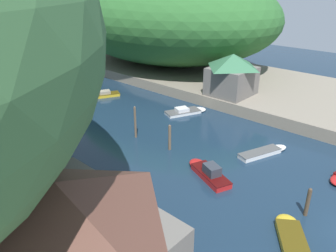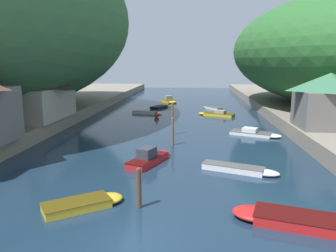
{
  "view_description": "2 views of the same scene",
  "coord_description": "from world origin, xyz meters",
  "px_view_note": "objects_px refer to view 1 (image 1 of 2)",
  "views": [
    {
      "loc": [
        -22.18,
        -1.93,
        16.48
      ],
      "look_at": [
        2.47,
        20.39,
        1.55
      ],
      "focal_mm": 35.0,
      "sensor_mm": 36.0,
      "label": 1
    },
    {
      "loc": [
        2.91,
        -13.85,
        8.33
      ],
      "look_at": [
        -0.01,
        20.81,
        1.53
      ],
      "focal_mm": 35.0,
      "sensor_mm": 36.0,
      "label": 2
    }
  ],
  "objects_px": {
    "boat_open_rowboat": "(100,95)",
    "person_by_boathouse": "(48,229)",
    "boat_yellow_tender": "(265,152)",
    "boat_far_upstream": "(208,172)",
    "right_bank_cottage": "(232,74)",
    "boat_navy_launch": "(186,111)",
    "boat_small_dinghy": "(72,86)",
    "boat_mid_channel": "(13,99)",
    "boat_far_right_bank": "(291,235)",
    "boat_near_quay": "(29,114)",
    "channel_buoy_near": "(55,115)",
    "person_on_quay": "(34,218)",
    "waterfront_building": "(64,241)"
  },
  "relations": [
    {
      "from": "person_by_boathouse",
      "to": "boat_yellow_tender",
      "type": "bearing_deg",
      "value": -90.73
    },
    {
      "from": "boat_open_rowboat",
      "to": "boat_far_right_bank",
      "type": "bearing_deg",
      "value": -169.76
    },
    {
      "from": "boat_small_dinghy",
      "to": "boat_far_right_bank",
      "type": "height_order",
      "value": "boat_far_right_bank"
    },
    {
      "from": "boat_small_dinghy",
      "to": "person_by_boathouse",
      "type": "relative_size",
      "value": 2.44
    },
    {
      "from": "boat_near_quay",
      "to": "person_by_boathouse",
      "type": "xyz_separation_m",
      "value": [
        -10.73,
        -24.67,
        2.32
      ]
    },
    {
      "from": "boat_small_dinghy",
      "to": "person_on_quay",
      "type": "relative_size",
      "value": 2.44
    },
    {
      "from": "right_bank_cottage",
      "to": "boat_navy_launch",
      "type": "bearing_deg",
      "value": 159.64
    },
    {
      "from": "boat_near_quay",
      "to": "boat_mid_channel",
      "type": "distance_m",
      "value": 7.49
    },
    {
      "from": "boat_small_dinghy",
      "to": "channel_buoy_near",
      "type": "relative_size",
      "value": 3.58
    },
    {
      "from": "boat_open_rowboat",
      "to": "channel_buoy_near",
      "type": "relative_size",
      "value": 5.23
    },
    {
      "from": "boat_yellow_tender",
      "to": "boat_navy_launch",
      "type": "distance_m",
      "value": 13.62
    },
    {
      "from": "boat_yellow_tender",
      "to": "boat_far_upstream",
      "type": "xyz_separation_m",
      "value": [
        -7.36,
        1.97,
        0.19
      ]
    },
    {
      "from": "boat_navy_launch",
      "to": "boat_mid_channel",
      "type": "bearing_deg",
      "value": -125.39
    },
    {
      "from": "boat_near_quay",
      "to": "boat_navy_launch",
      "type": "bearing_deg",
      "value": 55.25
    },
    {
      "from": "boat_far_right_bank",
      "to": "channel_buoy_near",
      "type": "relative_size",
      "value": 4.15
    },
    {
      "from": "boat_far_right_bank",
      "to": "right_bank_cottage",
      "type": "bearing_deg",
      "value": 96.35
    },
    {
      "from": "person_by_boathouse",
      "to": "person_on_quay",
      "type": "bearing_deg",
      "value": 9.64
    },
    {
      "from": "boat_near_quay",
      "to": "boat_navy_launch",
      "type": "height_order",
      "value": "boat_navy_launch"
    },
    {
      "from": "boat_open_rowboat",
      "to": "boat_mid_channel",
      "type": "bearing_deg",
      "value": 74.93
    },
    {
      "from": "boat_yellow_tender",
      "to": "boat_open_rowboat",
      "type": "distance_m",
      "value": 27.17
    },
    {
      "from": "boat_open_rowboat",
      "to": "person_by_boathouse",
      "type": "height_order",
      "value": "person_by_boathouse"
    },
    {
      "from": "person_on_quay",
      "to": "boat_far_right_bank",
      "type": "bearing_deg",
      "value": -126.26
    },
    {
      "from": "boat_small_dinghy",
      "to": "person_on_quay",
      "type": "bearing_deg",
      "value": -163.41
    },
    {
      "from": "boat_far_right_bank",
      "to": "channel_buoy_near",
      "type": "xyz_separation_m",
      "value": [
        0.37,
        31.68,
        0.21
      ]
    },
    {
      "from": "boat_yellow_tender",
      "to": "person_by_boathouse",
      "type": "distance_m",
      "value": 22.49
    },
    {
      "from": "right_bank_cottage",
      "to": "boat_near_quay",
      "type": "xyz_separation_m",
      "value": [
        -21.5,
        17.45,
        -4.31
      ]
    },
    {
      "from": "boat_yellow_tender",
      "to": "boat_far_upstream",
      "type": "relative_size",
      "value": 1.05
    },
    {
      "from": "boat_navy_launch",
      "to": "channel_buoy_near",
      "type": "height_order",
      "value": "channel_buoy_near"
    },
    {
      "from": "boat_near_quay",
      "to": "person_on_quay",
      "type": "distance_m",
      "value": 25.53
    },
    {
      "from": "right_bank_cottage",
      "to": "person_on_quay",
      "type": "relative_size",
      "value": 3.82
    },
    {
      "from": "boat_small_dinghy",
      "to": "boat_mid_channel",
      "type": "bearing_deg",
      "value": 136.86
    },
    {
      "from": "waterfront_building",
      "to": "boat_mid_channel",
      "type": "relative_size",
      "value": 2.19
    },
    {
      "from": "boat_small_dinghy",
      "to": "person_on_quay",
      "type": "distance_m",
      "value": 36.52
    },
    {
      "from": "boat_open_rowboat",
      "to": "boat_small_dinghy",
      "type": "bearing_deg",
      "value": 27.51
    },
    {
      "from": "right_bank_cottage",
      "to": "boat_far_right_bank",
      "type": "relative_size",
      "value": 1.35
    },
    {
      "from": "boat_mid_channel",
      "to": "boat_small_dinghy",
      "type": "bearing_deg",
      "value": 18.2
    },
    {
      "from": "boat_near_quay",
      "to": "boat_small_dinghy",
      "type": "xyz_separation_m",
      "value": [
        10.7,
        6.42,
        0.0
      ]
    },
    {
      "from": "boat_open_rowboat",
      "to": "boat_far_right_bank",
      "type": "xyz_separation_m",
      "value": [
        -9.47,
        -34.14,
        -0.05
      ]
    },
    {
      "from": "boat_yellow_tender",
      "to": "person_by_boathouse",
      "type": "relative_size",
      "value": 3.53
    },
    {
      "from": "boat_far_upstream",
      "to": "boat_mid_channel",
      "type": "height_order",
      "value": "boat_far_upstream"
    },
    {
      "from": "boat_far_upstream",
      "to": "waterfront_building",
      "type": "bearing_deg",
      "value": -147.87
    },
    {
      "from": "boat_far_right_bank",
      "to": "person_on_quay",
      "type": "height_order",
      "value": "person_on_quay"
    },
    {
      "from": "boat_small_dinghy",
      "to": "boat_yellow_tender",
      "type": "bearing_deg",
      "value": -126.2
    },
    {
      "from": "waterfront_building",
      "to": "person_by_boathouse",
      "type": "bearing_deg",
      "value": 75.4
    },
    {
      "from": "boat_yellow_tender",
      "to": "boat_navy_launch",
      "type": "xyz_separation_m",
      "value": [
        3.35,
        13.2,
        0.02
      ]
    },
    {
      "from": "boat_far_right_bank",
      "to": "boat_open_rowboat",
      "type": "bearing_deg",
      "value": 129.45
    },
    {
      "from": "channel_buoy_near",
      "to": "boat_mid_channel",
      "type": "bearing_deg",
      "value": 93.1
    },
    {
      "from": "waterfront_building",
      "to": "right_bank_cottage",
      "type": "xyz_separation_m",
      "value": [
        33.34,
        11.47,
        -0.6
      ]
    },
    {
      "from": "boat_far_upstream",
      "to": "boat_small_dinghy",
      "type": "relative_size",
      "value": 1.38
    },
    {
      "from": "boat_far_upstream",
      "to": "boat_mid_channel",
      "type": "relative_size",
      "value": 1.19
    }
  ]
}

